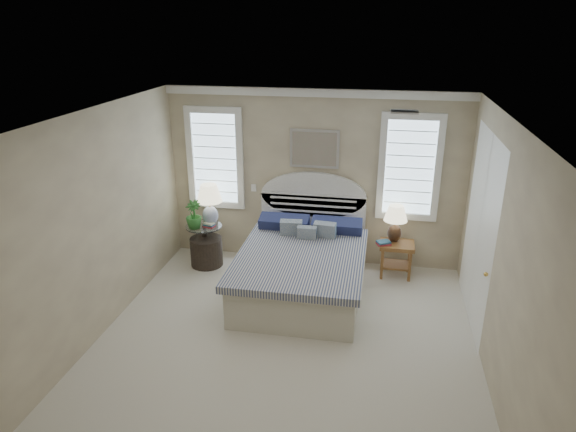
# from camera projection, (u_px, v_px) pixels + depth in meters

# --- Properties ---
(floor) EXTENTS (4.50, 5.00, 0.01)m
(floor) POSITION_uv_depth(u_px,v_px,m) (283.00, 350.00, 6.00)
(floor) COLOR beige
(floor) RESTS_ON ground
(ceiling) EXTENTS (4.50, 5.00, 0.01)m
(ceiling) POSITION_uv_depth(u_px,v_px,m) (282.00, 119.00, 5.03)
(ceiling) COLOR silver
(ceiling) RESTS_ON wall_back
(wall_back) EXTENTS (4.50, 0.02, 2.70)m
(wall_back) POSITION_uv_depth(u_px,v_px,m) (314.00, 178.00, 7.81)
(wall_back) COLOR tan
(wall_back) RESTS_ON floor
(wall_left) EXTENTS (0.02, 5.00, 2.70)m
(wall_left) POSITION_uv_depth(u_px,v_px,m) (91.00, 230.00, 5.90)
(wall_left) COLOR tan
(wall_left) RESTS_ON floor
(wall_right) EXTENTS (0.02, 5.00, 2.70)m
(wall_right) POSITION_uv_depth(u_px,v_px,m) (503.00, 262.00, 5.13)
(wall_right) COLOR tan
(wall_right) RESTS_ON floor
(crown_molding) EXTENTS (4.50, 0.08, 0.12)m
(crown_molding) POSITION_uv_depth(u_px,v_px,m) (315.00, 93.00, 7.31)
(crown_molding) COLOR white
(crown_molding) RESTS_ON wall_back
(hvac_vent) EXTENTS (0.30, 0.20, 0.02)m
(hvac_vent) POSITION_uv_depth(u_px,v_px,m) (405.00, 112.00, 5.57)
(hvac_vent) COLOR #B2B2B2
(hvac_vent) RESTS_ON ceiling
(switch_plate) EXTENTS (0.08, 0.01, 0.12)m
(switch_plate) POSITION_uv_depth(u_px,v_px,m) (254.00, 188.00, 8.03)
(switch_plate) COLOR white
(switch_plate) RESTS_ON wall_back
(window_left) EXTENTS (0.90, 0.06, 1.60)m
(window_left) POSITION_uv_depth(u_px,v_px,m) (215.00, 158.00, 7.96)
(window_left) COLOR #ADC9DC
(window_left) RESTS_ON wall_back
(window_right) EXTENTS (0.90, 0.06, 1.60)m
(window_right) POSITION_uv_depth(u_px,v_px,m) (410.00, 168.00, 7.46)
(window_right) COLOR #ADC9DC
(window_right) RESTS_ON wall_back
(painting) EXTENTS (0.74, 0.04, 0.58)m
(painting) POSITION_uv_depth(u_px,v_px,m) (314.00, 149.00, 7.60)
(painting) COLOR silver
(painting) RESTS_ON wall_back
(closet_door) EXTENTS (0.02, 1.80, 2.40)m
(closet_door) POSITION_uv_depth(u_px,v_px,m) (480.00, 230.00, 6.29)
(closet_door) COLOR white
(closet_door) RESTS_ON floor
(bed) EXTENTS (1.72, 2.28, 1.47)m
(bed) POSITION_uv_depth(u_px,v_px,m) (303.00, 266.00, 7.20)
(bed) COLOR silver
(bed) RESTS_ON floor
(side_table_left) EXTENTS (0.56, 0.56, 0.63)m
(side_table_left) POSITION_uv_depth(u_px,v_px,m) (205.00, 240.00, 8.02)
(side_table_left) COLOR black
(side_table_left) RESTS_ON floor
(nightstand_right) EXTENTS (0.50, 0.40, 0.53)m
(nightstand_right) POSITION_uv_depth(u_px,v_px,m) (396.00, 252.00, 7.61)
(nightstand_right) COLOR brown
(nightstand_right) RESTS_ON floor
(floor_pot) EXTENTS (0.56, 0.56, 0.45)m
(floor_pot) POSITION_uv_depth(u_px,v_px,m) (207.00, 251.00, 8.01)
(floor_pot) COLOR black
(floor_pot) RESTS_ON floor
(lamp_left) EXTENTS (0.53, 0.53, 0.65)m
(lamp_left) POSITION_uv_depth(u_px,v_px,m) (209.00, 200.00, 7.85)
(lamp_left) COLOR silver
(lamp_left) RESTS_ON side_table_left
(lamp_right) EXTENTS (0.42, 0.42, 0.56)m
(lamp_right) POSITION_uv_depth(u_px,v_px,m) (395.00, 219.00, 7.52)
(lamp_right) COLOR black
(lamp_right) RESTS_ON nightstand_right
(potted_plant) EXTENTS (0.27, 0.27, 0.44)m
(potted_plant) POSITION_uv_depth(u_px,v_px,m) (194.00, 215.00, 7.77)
(potted_plant) COLOR #36732E
(potted_plant) RESTS_ON side_table_left
(books_left) EXTENTS (0.19, 0.16, 0.07)m
(books_left) POSITION_uv_depth(u_px,v_px,m) (209.00, 225.00, 7.88)
(books_left) COLOR #A12833
(books_left) RESTS_ON side_table_left
(books_right) EXTENTS (0.24, 0.21, 0.05)m
(books_right) POSITION_uv_depth(u_px,v_px,m) (383.00, 243.00, 7.51)
(books_right) COLOR #A12833
(books_right) RESTS_ON nightstand_right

